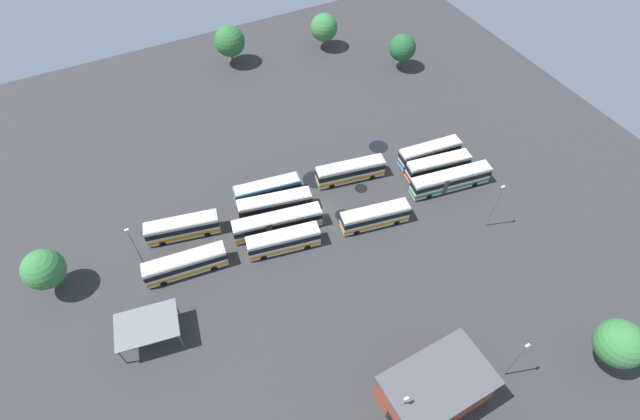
{
  "coord_description": "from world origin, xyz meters",
  "views": [
    {
      "loc": [
        -22.46,
        -44.1,
        59.84
      ],
      "look_at": [
        -0.66,
        -1.07,
        1.58
      ],
      "focal_mm": 26.52,
      "sensor_mm": 36.0,
      "label": 1
    }
  ],
  "objects_px": {
    "bus_row1_slot0": "(283,241)",
    "bus_row3_slot3": "(430,153)",
    "bus_row1_slot2": "(275,205)",
    "maintenance_shelter": "(147,325)",
    "bus_row2_slot3": "(350,171)",
    "bus_row3_slot1": "(450,180)",
    "bus_row1_slot1": "(277,223)",
    "lamp_post_far_corner": "(516,359)",
    "bus_row0_slot2": "(183,228)",
    "lamp_post_by_building": "(402,409)",
    "bus_row0_slot0": "(186,264)",
    "tree_west_edge": "(230,41)",
    "bus_row2_slot0": "(375,217)",
    "bus_row3_slot2": "(438,166)",
    "tree_northeast": "(620,343)",
    "lamp_post_near_entrance": "(495,205)",
    "lamp_post_mid_lot": "(136,248)",
    "tree_south_edge": "(324,27)",
    "bus_row1_slot3": "(267,190)",
    "depot_building": "(435,389)",
    "tree_north_edge": "(44,269)",
    "tree_east_edge": "(402,48)"
  },
  "relations": [
    {
      "from": "bus_row0_slot0",
      "to": "bus_row1_slot2",
      "type": "distance_m",
      "value": 16.76
    },
    {
      "from": "bus_row0_slot0",
      "to": "tree_west_edge",
      "type": "relative_size",
      "value": 1.39
    },
    {
      "from": "tree_northeast",
      "to": "tree_west_edge",
      "type": "xyz_separation_m",
      "value": [
        -18.91,
        85.53,
        -0.09
      ]
    },
    {
      "from": "bus_row3_slot2",
      "to": "tree_east_edge",
      "type": "distance_m",
      "value": 32.49
    },
    {
      "from": "bus_row0_slot2",
      "to": "lamp_post_by_building",
      "type": "height_order",
      "value": "lamp_post_by_building"
    },
    {
      "from": "bus_row1_slot3",
      "to": "tree_northeast",
      "type": "xyz_separation_m",
      "value": [
        27.37,
        -45.47,
        3.65
      ]
    },
    {
      "from": "depot_building",
      "to": "tree_east_edge",
      "type": "relative_size",
      "value": 1.66
    },
    {
      "from": "lamp_post_far_corner",
      "to": "tree_north_edge",
      "type": "relative_size",
      "value": 1.14
    },
    {
      "from": "bus_row2_slot3",
      "to": "lamp_post_far_corner",
      "type": "relative_size",
      "value": 1.35
    },
    {
      "from": "bus_row3_slot3",
      "to": "lamp_post_by_building",
      "type": "relative_size",
      "value": 1.42
    },
    {
      "from": "bus_row1_slot0",
      "to": "lamp_post_mid_lot",
      "type": "height_order",
      "value": "lamp_post_mid_lot"
    },
    {
      "from": "bus_row1_slot3",
      "to": "depot_building",
      "type": "distance_m",
      "value": 39.74
    },
    {
      "from": "bus_row1_slot2",
      "to": "lamp_post_by_building",
      "type": "distance_m",
      "value": 36.48
    },
    {
      "from": "bus_row3_slot3",
      "to": "bus_row2_slot0",
      "type": "bearing_deg",
      "value": -153.34
    },
    {
      "from": "bus_row1_slot2",
      "to": "lamp_post_by_building",
      "type": "relative_size",
      "value": 1.51
    },
    {
      "from": "bus_row1_slot3",
      "to": "bus_row2_slot0",
      "type": "relative_size",
      "value": 1.01
    },
    {
      "from": "bus_row1_slot1",
      "to": "lamp_post_far_corner",
      "type": "height_order",
      "value": "lamp_post_far_corner"
    },
    {
      "from": "bus_row1_slot0",
      "to": "bus_row3_slot3",
      "type": "distance_m",
      "value": 31.55
    },
    {
      "from": "tree_south_edge",
      "to": "bus_row0_slot0",
      "type": "bearing_deg",
      "value": -135.62
    },
    {
      "from": "bus_row0_slot2",
      "to": "bus_row1_slot2",
      "type": "distance_m",
      "value": 14.76
    },
    {
      "from": "tree_north_edge",
      "to": "tree_west_edge",
      "type": "bearing_deg",
      "value": 45.05
    },
    {
      "from": "depot_building",
      "to": "tree_south_edge",
      "type": "xyz_separation_m",
      "value": [
        24.29,
        76.0,
        1.84
      ]
    },
    {
      "from": "bus_row1_slot3",
      "to": "lamp_post_near_entrance",
      "type": "height_order",
      "value": "lamp_post_near_entrance"
    },
    {
      "from": "bus_row2_slot0",
      "to": "bus_row3_slot3",
      "type": "xyz_separation_m",
      "value": [
        16.21,
        8.14,
        0.0
      ]
    },
    {
      "from": "bus_row2_slot0",
      "to": "tree_west_edge",
      "type": "bearing_deg",
      "value": 94.86
    },
    {
      "from": "bus_row0_slot0",
      "to": "lamp_post_near_entrance",
      "type": "distance_m",
      "value": 47.11
    },
    {
      "from": "lamp_post_near_entrance",
      "to": "lamp_post_far_corner",
      "type": "relative_size",
      "value": 1.03
    },
    {
      "from": "bus_row1_slot2",
      "to": "maintenance_shelter",
      "type": "height_order",
      "value": "maintenance_shelter"
    },
    {
      "from": "bus_row0_slot2",
      "to": "lamp_post_mid_lot",
      "type": "bearing_deg",
      "value": -153.93
    },
    {
      "from": "depot_building",
      "to": "maintenance_shelter",
      "type": "height_order",
      "value": "depot_building"
    },
    {
      "from": "lamp_post_by_building",
      "to": "bus_row3_slot3",
      "type": "bearing_deg",
      "value": 50.25
    },
    {
      "from": "bus_row2_slot3",
      "to": "bus_row3_slot3",
      "type": "xyz_separation_m",
      "value": [
        14.77,
        -2.31,
        -0.0
      ]
    },
    {
      "from": "bus_row0_slot2",
      "to": "lamp_post_mid_lot",
      "type": "height_order",
      "value": "lamp_post_mid_lot"
    },
    {
      "from": "bus_row3_slot1",
      "to": "tree_northeast",
      "type": "height_order",
      "value": "tree_northeast"
    },
    {
      "from": "bus_row1_slot2",
      "to": "bus_row3_slot1",
      "type": "xyz_separation_m",
      "value": [
        28.47,
        -8.36,
        0.0
      ]
    },
    {
      "from": "lamp_post_near_entrance",
      "to": "bus_row3_slot3",
      "type": "bearing_deg",
      "value": 89.01
    },
    {
      "from": "bus_row1_slot2",
      "to": "maintenance_shelter",
      "type": "bearing_deg",
      "value": -151.43
    },
    {
      "from": "bus_row3_slot2",
      "to": "tree_northeast",
      "type": "height_order",
      "value": "tree_northeast"
    },
    {
      "from": "maintenance_shelter",
      "to": "lamp_post_near_entrance",
      "type": "bearing_deg",
      "value": -5.55
    },
    {
      "from": "maintenance_shelter",
      "to": "tree_west_edge",
      "type": "xyz_separation_m",
      "value": [
        31.89,
        56.12,
        1.82
      ]
    },
    {
      "from": "bus_row1_slot0",
      "to": "maintenance_shelter",
      "type": "bearing_deg",
      "value": -165.72
    },
    {
      "from": "bus_row2_slot3",
      "to": "tree_south_edge",
      "type": "height_order",
      "value": "tree_south_edge"
    },
    {
      "from": "bus_row3_slot2",
      "to": "lamp_post_mid_lot",
      "type": "height_order",
      "value": "lamp_post_mid_lot"
    },
    {
      "from": "bus_row2_slot3",
      "to": "bus_row3_slot1",
      "type": "xyz_separation_m",
      "value": [
        13.97,
        -9.4,
        0.0
      ]
    },
    {
      "from": "tree_south_edge",
      "to": "bus_row1_slot2",
      "type": "bearing_deg",
      "value": -126.34
    },
    {
      "from": "bus_row1_slot2",
      "to": "maintenance_shelter",
      "type": "distance_m",
      "value": 26.61
    },
    {
      "from": "bus_row1_slot0",
      "to": "depot_building",
      "type": "height_order",
      "value": "depot_building"
    },
    {
      "from": "bus_row1_slot1",
      "to": "bus_row1_slot3",
      "type": "xyz_separation_m",
      "value": [
        1.31,
        6.98,
        -0.0
      ]
    },
    {
      "from": "maintenance_shelter",
      "to": "tree_west_edge",
      "type": "height_order",
      "value": "tree_west_edge"
    },
    {
      "from": "bus_row3_slot2",
      "to": "bus_row2_slot0",
      "type": "bearing_deg",
      "value": -163.15
    }
  ]
}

